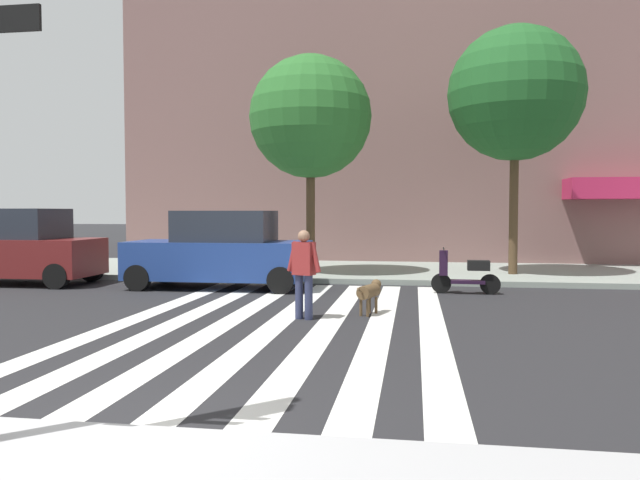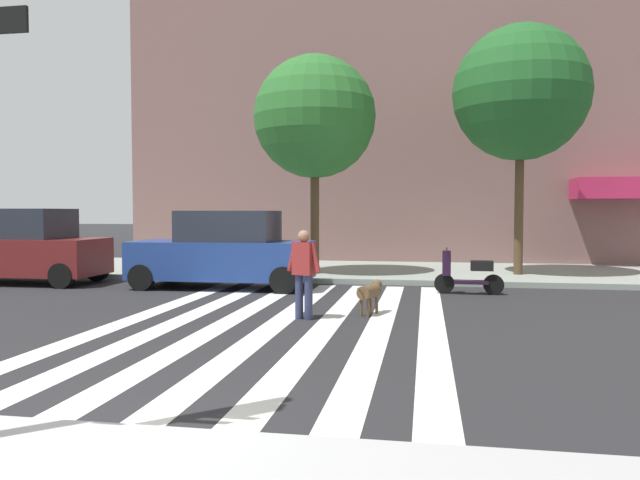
% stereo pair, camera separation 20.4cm
% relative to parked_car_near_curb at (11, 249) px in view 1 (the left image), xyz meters
% --- Properties ---
extents(ground_plane, '(160.00, 160.00, 0.00)m').
position_rel_parked_car_near_curb_xyz_m(ground_plane, '(8.17, -4.47, -0.97)').
color(ground_plane, '#232326').
extents(sidewalk_far, '(80.00, 6.00, 0.15)m').
position_rel_parked_car_near_curb_xyz_m(sidewalk_far, '(8.17, 4.27, -0.89)').
color(sidewalk_far, gray).
rests_on(sidewalk_far, ground_plane).
extents(crosswalk_stripes, '(5.85, 10.90, 0.01)m').
position_rel_parked_car_near_curb_xyz_m(crosswalk_stripes, '(8.51, -4.47, -0.96)').
color(crosswalk_stripes, silver).
rests_on(crosswalk_stripes, ground_plane).
extents(parked_car_near_curb, '(4.79, 2.01, 2.06)m').
position_rel_parked_car_near_curb_xyz_m(parked_car_near_curb, '(0.00, 0.00, 0.00)').
color(parked_car_near_curb, maroon).
rests_on(parked_car_near_curb, ground_plane).
extents(parked_car_behind_first, '(4.62, 1.99, 2.00)m').
position_rel_parked_car_near_curb_xyz_m(parked_car_behind_first, '(5.95, -0.00, -0.02)').
color(parked_car_behind_first, navy).
rests_on(parked_car_behind_first, ground_plane).
extents(parked_scooter, '(1.63, 0.50, 1.11)m').
position_rel_parked_car_near_curb_xyz_m(parked_scooter, '(12.11, -0.15, -0.49)').
color(parked_scooter, black).
rests_on(parked_scooter, ground_plane).
extents(street_tree_nearest, '(3.58, 3.58, 6.39)m').
position_rel_parked_car_near_curb_xyz_m(street_tree_nearest, '(7.86, 2.60, 3.77)').
color(street_tree_nearest, '#4C3823').
rests_on(street_tree_nearest, sidewalk_far).
extents(street_tree_middle, '(3.88, 3.88, 7.18)m').
position_rel_parked_car_near_curb_xyz_m(street_tree_middle, '(13.75, 3.34, 4.41)').
color(street_tree_middle, '#4C3823').
rests_on(street_tree_middle, sidewalk_far).
extents(pedestrian_dog_walker, '(0.69, 0.35, 1.64)m').
position_rel_parked_car_near_curb_xyz_m(pedestrian_dog_walker, '(8.89, -4.15, -0.04)').
color(pedestrian_dog_walker, '#282D4C').
rests_on(pedestrian_dog_walker, ground_plane).
extents(dog_on_leash, '(0.47, 0.96, 0.65)m').
position_rel_parked_car_near_curb_xyz_m(dog_on_leash, '(10.05, -3.44, -0.53)').
color(dog_on_leash, brown).
rests_on(dog_on_leash, ground_plane).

